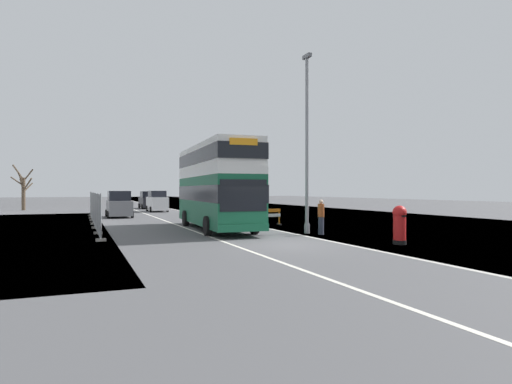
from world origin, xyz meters
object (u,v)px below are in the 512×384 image
at_px(roadworks_barrier, 270,215).
at_px(car_oncoming_near, 119,205).
at_px(car_receding_far, 148,200).
at_px(car_receding_mid, 157,202).
at_px(lamppost_foreground, 307,148).
at_px(double_decker_bus, 216,185).
at_px(pedestrian_at_kerb, 321,217).
at_px(red_pillar_postbox, 400,223).

relative_size(roadworks_barrier, car_oncoming_near, 0.35).
xyz_separation_m(roadworks_barrier, car_receding_far, (-3.61, 29.39, 0.35)).
bearing_deg(car_oncoming_near, car_receding_mid, 61.97).
bearing_deg(lamppost_foreground, car_oncoming_near, 114.13).
distance_m(double_decker_bus, car_receding_far, 30.89).
height_order(car_oncoming_near, car_receding_mid, same).
distance_m(double_decker_bus, pedestrian_at_kerb, 6.67).
relative_size(lamppost_foreground, car_receding_mid, 2.16).
xyz_separation_m(car_receding_mid, pedestrian_at_kerb, (3.86, -27.59, -0.14)).
height_order(car_receding_mid, pedestrian_at_kerb, car_receding_mid).
height_order(red_pillar_postbox, car_receding_mid, car_receding_mid).
relative_size(double_decker_bus, car_receding_far, 2.44).
bearing_deg(roadworks_barrier, lamppost_foreground, -93.29).
xyz_separation_m(lamppost_foreground, red_pillar_postbox, (1.38, -5.58, -3.61)).
distance_m(lamppost_foreground, roadworks_barrier, 6.75).
relative_size(double_decker_bus, lamppost_foreground, 1.16).
bearing_deg(double_decker_bus, car_oncoming_near, 107.00).
distance_m(roadworks_barrier, car_receding_far, 29.61).
xyz_separation_m(double_decker_bus, car_receding_far, (0.53, 30.84, -1.59)).
bearing_deg(lamppost_foreground, double_decker_bus, 133.16).
distance_m(red_pillar_postbox, pedestrian_at_kerb, 4.85).
relative_size(double_decker_bus, red_pillar_postbox, 6.68).
xyz_separation_m(lamppost_foreground, roadworks_barrier, (0.32, 5.53, -3.86)).
bearing_deg(red_pillar_postbox, pedestrian_at_kerb, 102.07).
relative_size(car_oncoming_near, car_receding_mid, 0.98).
bearing_deg(car_oncoming_near, roadworks_barrier, -56.17).
distance_m(red_pillar_postbox, car_receding_mid, 32.70).
bearing_deg(car_receding_mid, double_decker_bus, -90.82).
xyz_separation_m(car_receding_mid, car_receding_far, (0.20, 8.16, -0.05)).
height_order(red_pillar_postbox, car_oncoming_near, car_oncoming_near).
xyz_separation_m(double_decker_bus, roadworks_barrier, (4.14, 1.46, -1.95)).
distance_m(lamppost_foreground, car_receding_far, 35.24).
height_order(lamppost_foreground, car_oncoming_near, lamppost_foreground).
xyz_separation_m(double_decker_bus, pedestrian_at_kerb, (4.18, -4.91, -1.69)).
relative_size(red_pillar_postbox, car_receding_far, 0.37).
xyz_separation_m(double_decker_bus, red_pillar_postbox, (5.20, -9.65, -1.70)).
relative_size(car_oncoming_near, pedestrian_at_kerb, 2.37).
bearing_deg(pedestrian_at_kerb, red_pillar_postbox, -77.93).
distance_m(lamppost_foreground, car_receding_mid, 27.20).
bearing_deg(car_receding_mid, car_oncoming_near, -118.03).
bearing_deg(pedestrian_at_kerb, roadworks_barrier, 90.42).
relative_size(lamppost_foreground, pedestrian_at_kerb, 5.26).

